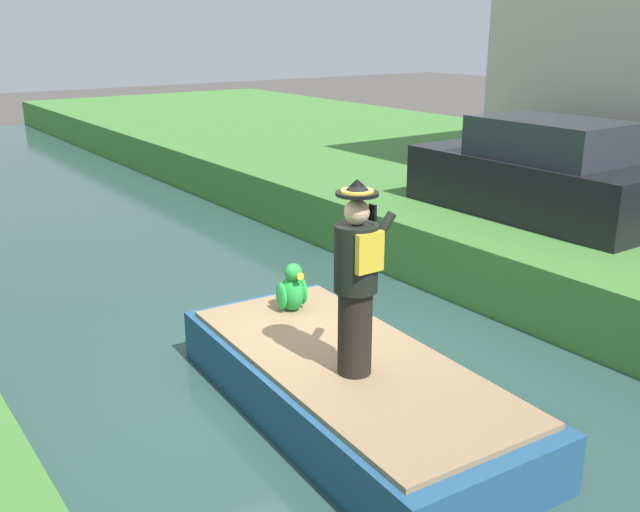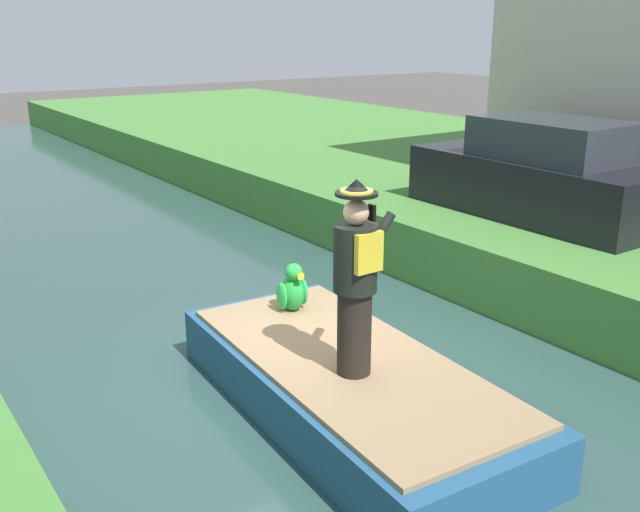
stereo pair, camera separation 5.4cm
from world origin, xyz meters
name	(u,v)px [view 2 (the right image)]	position (x,y,z in m)	size (l,w,h in m)	color
ground_plane	(303,390)	(0.00, 0.00, 0.00)	(80.00, 80.00, 0.00)	#4C4742
canal_water	(303,386)	(0.00, 0.00, 0.05)	(6.10, 48.00, 0.10)	#2D4C47
boat	(349,387)	(0.00, -0.83, 0.40)	(2.06, 4.31, 0.61)	#23517A
person_pirate	(356,280)	(-0.14, -1.08, 1.64)	(0.61, 0.42, 1.85)	black
parrot_plush	(293,290)	(0.23, 0.55, 0.95)	(0.36, 0.35, 0.57)	green
parked_car_dark	(540,175)	(5.14, 1.09, 1.62)	(1.72, 4.01, 1.50)	black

